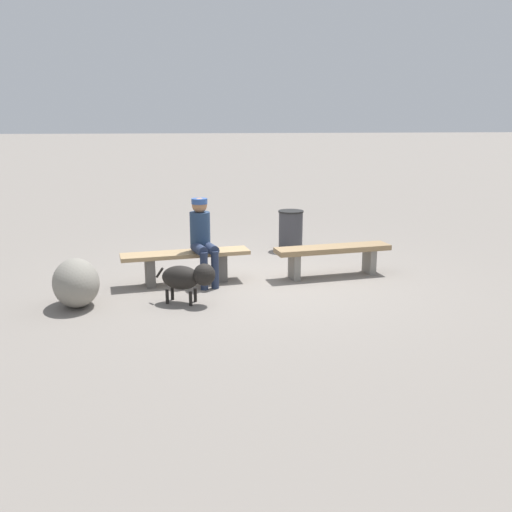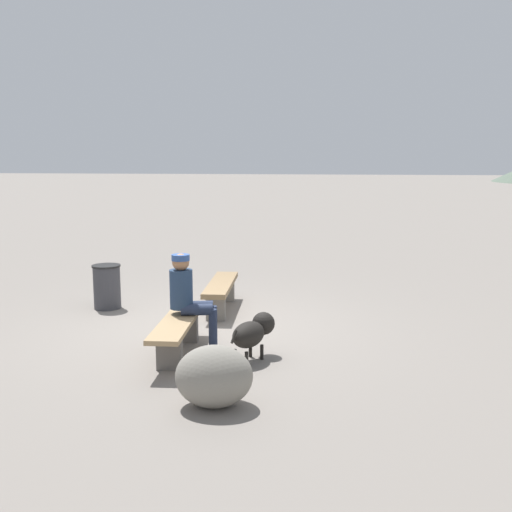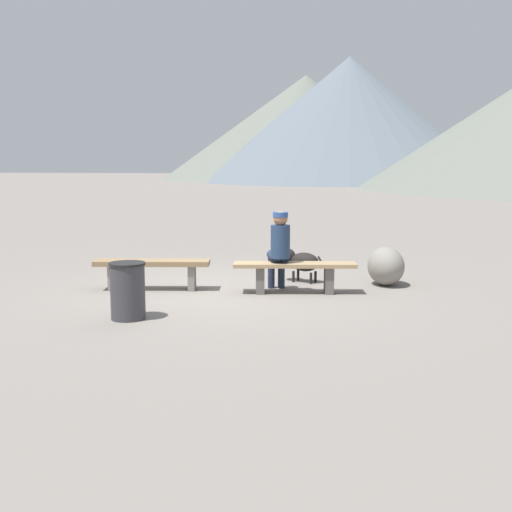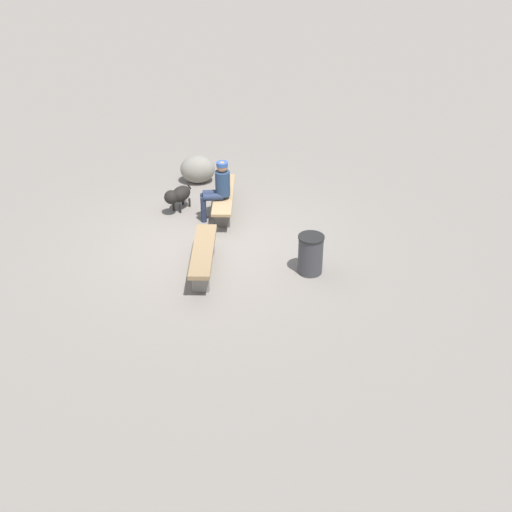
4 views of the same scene
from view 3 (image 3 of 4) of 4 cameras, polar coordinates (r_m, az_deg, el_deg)
ground at (r=10.10m, az=-3.41°, el=-3.32°), size 210.00×210.00×0.06m
bench_left at (r=10.29m, az=-9.20°, el=-0.99°), size 1.85×0.58×0.47m
bench_right at (r=9.92m, az=3.45°, el=-1.36°), size 1.92×0.61×0.47m
seated_person at (r=9.95m, az=2.08°, el=0.98°), size 0.40×0.62×1.27m
dog at (r=10.87m, az=3.84°, el=-0.41°), size 0.78×0.52×0.55m
trash_bin at (r=8.44m, az=-11.31°, el=-3.04°), size 0.47×0.47×0.74m
boulder at (r=10.77m, az=11.45°, el=-0.88°), size 0.72×0.87×0.63m
distant_peak_3 at (r=67.34m, az=8.23°, el=11.88°), size 30.08×30.08×12.53m
distant_peak_4 at (r=74.62m, az=4.42°, el=11.27°), size 32.76×32.76×11.70m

